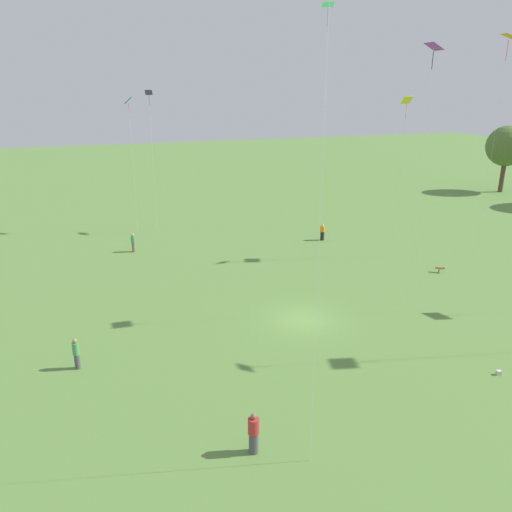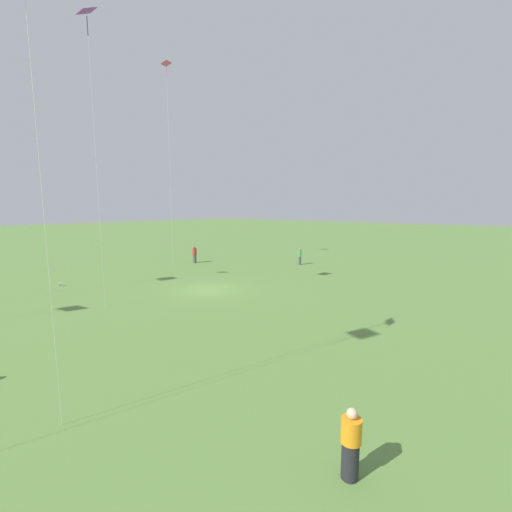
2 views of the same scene
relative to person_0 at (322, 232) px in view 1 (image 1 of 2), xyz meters
name	(u,v)px [view 1 (image 1 of 2)]	position (x,y,z in m)	size (l,w,h in m)	color
ground_plane	(303,319)	(15.53, -9.87, -0.81)	(240.00, 240.00, 0.00)	#5B843D
tree_0	(507,146)	(-12.58, 36.30, 5.76)	(5.70, 5.70, 9.45)	brown
person_0	(322,232)	(0.00, 0.00, 0.00)	(0.59, 0.59, 1.66)	#232328
person_1	(76,354)	(16.54, -23.64, 0.07)	(0.48, 0.48, 1.74)	#4C4C51
person_2	(254,433)	(25.97, -17.31, 0.09)	(0.58, 0.58, 1.83)	#4C4C51
person_3	(133,243)	(-2.96, -17.86, 0.03)	(0.51, 0.51, 1.71)	#847056
kite_0	(149,103)	(-9.94, -14.39, 12.07)	(0.58, 0.72, 14.10)	black
kite_2	(328,17)	(-4.55, 2.10, 19.90)	(1.42, 1.44, 22.07)	green
kite_4	(432,64)	(16.93, -2.84, 14.64)	(0.88, 0.81, 16.57)	purple
kite_5	(129,107)	(-8.77, -16.57, 11.78)	(1.05, 0.89, 13.48)	blue
kite_7	(406,109)	(6.89, 3.36, 11.76)	(0.66, 0.87, 13.59)	yellow
kite_8	(507,48)	(8.74, 11.25, 16.45)	(1.29, 1.26, 18.34)	orange
dog_0	(440,268)	(11.71, 4.41, -0.42)	(0.67, 0.72, 0.55)	tan
picnic_bag_0	(499,373)	(25.16, -3.39, -0.69)	(0.25, 0.29, 0.24)	beige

